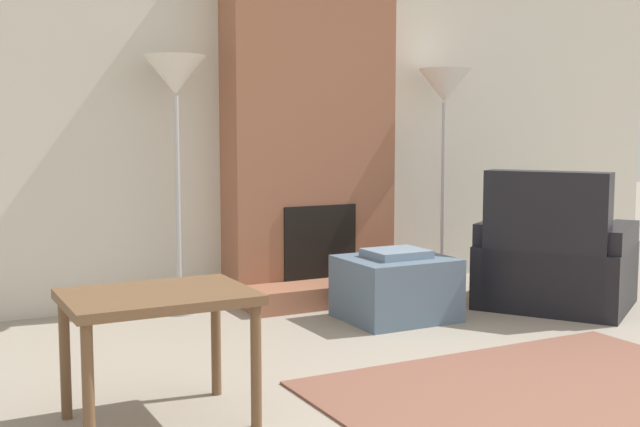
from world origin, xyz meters
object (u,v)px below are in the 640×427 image
(side_table, at_px, (158,310))
(floor_lamp_left, at_px, (176,84))
(armchair, at_px, (554,265))
(ottoman, at_px, (396,287))
(floor_lamp_right, at_px, (444,93))

(side_table, xyz_separation_m, floor_lamp_left, (0.67, 1.85, 1.00))
(side_table, bearing_deg, armchair, 16.11)
(ottoman, distance_m, floor_lamp_left, 1.89)
(floor_lamp_left, relative_size, floor_lamp_right, 1.01)
(floor_lamp_right, bearing_deg, floor_lamp_left, 180.00)
(ottoman, height_order, side_table, side_table)
(armchair, xyz_separation_m, floor_lamp_left, (-2.27, 1.00, 1.19))
(ottoman, height_order, floor_lamp_left, floor_lamp_left)
(floor_lamp_left, bearing_deg, side_table, -110.01)
(floor_lamp_left, bearing_deg, ottoman, -34.18)
(floor_lamp_left, height_order, floor_lamp_right, floor_lamp_left)
(armchair, relative_size, side_table, 1.69)
(floor_lamp_left, bearing_deg, floor_lamp_right, 0.00)
(ottoman, height_order, armchair, armchair)
(side_table, bearing_deg, floor_lamp_left, 69.99)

